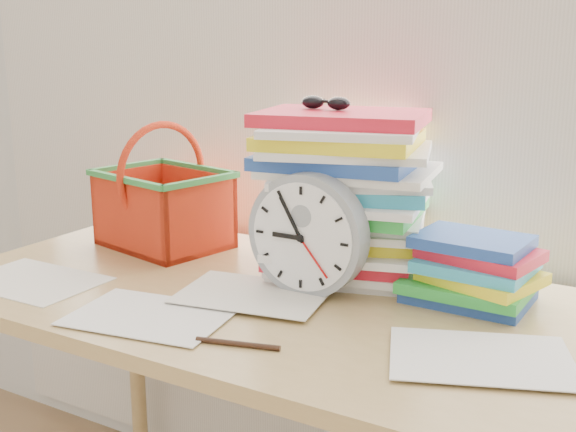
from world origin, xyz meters
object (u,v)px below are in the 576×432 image
Objects in this scene: clock at (308,235)px; book_stack at (474,270)px; desk at (273,330)px; paper_stack at (343,194)px; basket at (163,186)px.

book_stack is at bearing 21.99° from clock.
clock is 0.95× the size of book_stack.
desk is 5.75× the size of clock.
clock is at bearing -89.89° from paper_stack.
book_stack is (0.30, 0.12, -0.06)m from clock.
basket is (-0.41, 0.17, 0.22)m from desk.
desk is 0.21m from clock.
basket is at bearing 157.86° from desk.
paper_stack is at bearing 15.73° from basket.
desk is 4.74× the size of basket.
basket is at bearing 179.58° from book_stack.
book_stack is (0.35, 0.16, 0.14)m from desk.
desk is at bearing -105.81° from paper_stack.
paper_stack is 1.48× the size of clock.
desk is 0.32m from paper_stack.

